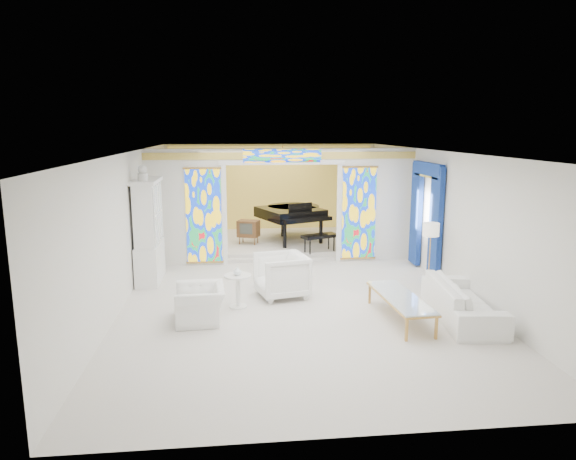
{
  "coord_description": "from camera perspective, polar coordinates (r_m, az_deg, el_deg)",
  "views": [
    {
      "loc": [
        -1.25,
        -11.22,
        3.48
      ],
      "look_at": [
        -0.04,
        0.2,
        1.22
      ],
      "focal_mm": 32.0,
      "sensor_mm": 36.0,
      "label": 1
    }
  ],
  "objects": [
    {
      "name": "vase",
      "position": [
        10.15,
        -5.62,
        -4.51
      ],
      "size": [
        0.17,
        0.17,
        0.17
      ],
      "primitive_type": "imported",
      "rotation": [
        0.0,
        0.0,
        -0.04
      ],
      "color": "silver",
      "rests_on": "side_table"
    },
    {
      "name": "armchair_left",
      "position": [
        9.66,
        -9.73,
        -8.08
      ],
      "size": [
        0.95,
        1.07,
        0.66
      ],
      "primitive_type": "imported",
      "rotation": [
        0.0,
        0.0,
        -1.5
      ],
      "color": "white",
      "rests_on": "floor"
    },
    {
      "name": "alcove_platform",
      "position": [
        15.74,
        -1.37,
        -1.32
      ],
      "size": [
        6.8,
        3.8,
        0.18
      ],
      "primitive_type": "cube",
      "color": "beige",
      "rests_on": "floor"
    },
    {
      "name": "armchair_right",
      "position": [
        10.83,
        -0.75,
        -5.07
      ],
      "size": [
        1.21,
        1.19,
        0.92
      ],
      "primitive_type": "imported",
      "rotation": [
        0.0,
        0.0,
        -1.34
      ],
      "color": "white",
      "rests_on": "floor"
    },
    {
      "name": "side_table",
      "position": [
        10.24,
        -5.59,
        -6.23
      ],
      "size": [
        0.65,
        0.65,
        0.67
      ],
      "rotation": [
        0.0,
        0.0,
        -0.24
      ],
      "color": "white",
      "rests_on": "floor"
    },
    {
      "name": "coffee_table",
      "position": [
        9.77,
        12.37,
        -7.39
      ],
      "size": [
        0.76,
        2.09,
        0.46
      ],
      "rotation": [
        0.0,
        0.0,
        0.06
      ],
      "color": "white",
      "rests_on": "floor"
    },
    {
      "name": "wall_right",
      "position": [
        12.35,
        16.66,
        1.43
      ],
      "size": [
        0.02,
        12.0,
        3.0
      ],
      "primitive_type": "cube",
      "color": "silver",
      "rests_on": "floor"
    },
    {
      "name": "wall_front",
      "position": [
        5.72,
        7.04,
        -9.2
      ],
      "size": [
        7.0,
        0.02,
        3.0
      ],
      "primitive_type": "cube",
      "color": "silver",
      "rests_on": "floor"
    },
    {
      "name": "gold_curtain_back",
      "position": [
        17.26,
        -1.88,
        4.53
      ],
      "size": [
        6.7,
        0.1,
        2.9
      ],
      "primitive_type": "cube",
      "color": "#E5C74F",
      "rests_on": "wall_back"
    },
    {
      "name": "stained_glass_right",
      "position": [
        13.69,
        7.88,
        1.86
      ],
      "size": [
        0.9,
        0.04,
        2.4
      ],
      "primitive_type": "cube",
      "color": "gold",
      "rests_on": "partition_wall"
    },
    {
      "name": "stained_glass_left",
      "position": [
        13.31,
        -9.35,
        1.55
      ],
      "size": [
        0.9,
        0.04,
        2.4
      ],
      "primitive_type": "cube",
      "color": "gold",
      "rests_on": "partition_wall"
    },
    {
      "name": "sofa",
      "position": [
        10.17,
        18.83,
        -7.42
      ],
      "size": [
        1.19,
        2.48,
        0.7
      ],
      "primitive_type": "imported",
      "rotation": [
        0.0,
        0.0,
        1.46
      ],
      "color": "silver",
      "rests_on": "floor"
    },
    {
      "name": "wall_back",
      "position": [
        17.38,
        -1.91,
        4.58
      ],
      "size": [
        7.0,
        0.02,
        3.0
      ],
      "primitive_type": "cube",
      "color": "silver",
      "rests_on": "floor"
    },
    {
      "name": "blue_drapes",
      "position": [
        12.94,
        15.08,
        2.28
      ],
      "size": [
        0.14,
        1.85,
        2.65
      ],
      "color": "navy",
      "rests_on": "wall_right"
    },
    {
      "name": "tv_console",
      "position": [
        15.02,
        -4.42,
        0.15
      ],
      "size": [
        0.7,
        0.6,
        0.69
      ],
      "rotation": [
        0.0,
        0.0,
        -0.38
      ],
      "color": "brown",
      "rests_on": "alcove_platform"
    },
    {
      "name": "ceiling",
      "position": [
        11.3,
        0.29,
        8.69
      ],
      "size": [
        7.0,
        12.0,
        0.02
      ],
      "primitive_type": "cube",
      "color": "silver",
      "rests_on": "wall_back"
    },
    {
      "name": "stained_glass_transom",
      "position": [
        13.19,
        -0.63,
        8.26
      ],
      "size": [
        2.0,
        0.04,
        0.34
      ],
      "primitive_type": "cube",
      "color": "gold",
      "rests_on": "partition_wall"
    },
    {
      "name": "grand_piano",
      "position": [
        15.5,
        0.53,
        1.92
      ],
      "size": [
        2.26,
        3.42,
        1.22
      ],
      "rotation": [
        0.0,
        0.0,
        0.4
      ],
      "color": "black",
      "rests_on": "alcove_platform"
    },
    {
      "name": "wall_left",
      "position": [
        11.61,
        -17.14,
        0.81
      ],
      "size": [
        0.02,
        12.0,
        3.0
      ],
      "primitive_type": "cube",
      "color": "silver",
      "rests_on": "floor"
    },
    {
      "name": "floor",
      "position": [
        11.82,
        0.28,
        -6.0
      ],
      "size": [
        12.0,
        12.0,
        0.0
      ],
      "primitive_type": "plane",
      "color": "beige",
      "rests_on": "ground"
    },
    {
      "name": "chandelier",
      "position": [
        15.32,
        -0.63,
        7.64
      ],
      "size": [
        0.48,
        0.48,
        0.3
      ],
      "primitive_type": "cylinder",
      "color": "#B98940",
      "rests_on": "ceiling"
    },
    {
      "name": "floor_lamp",
      "position": [
        11.69,
        15.58,
        -0.29
      ],
      "size": [
        0.36,
        0.36,
        1.46
      ],
      "rotation": [
        0.0,
        0.0,
        0.0
      ],
      "color": "#B98940",
      "rests_on": "floor"
    },
    {
      "name": "china_cabinet",
      "position": [
        12.2,
        -15.23,
        -0.19
      ],
      "size": [
        0.56,
        1.46,
        2.72
      ],
      "color": "white",
      "rests_on": "floor"
    },
    {
      "name": "partition_wall",
      "position": [
        13.4,
        -0.66,
        3.29
      ],
      "size": [
        7.0,
        0.22,
        3.0
      ],
      "color": "silver",
      "rests_on": "floor"
    }
  ]
}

